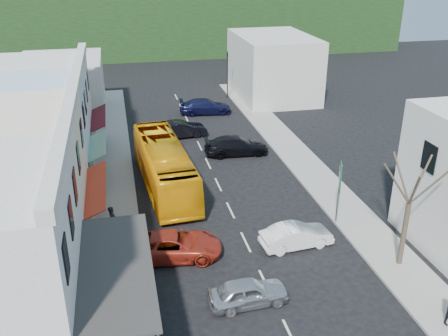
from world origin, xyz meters
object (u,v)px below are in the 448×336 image
bus (164,167)px  pedestrian_left (113,222)px  direction_sign (339,195)px  car_white (296,236)px  traffic_signal (227,75)px  car_silver (248,292)px  car_red (174,246)px  street_tree (409,204)px

bus → pedestrian_left: 7.23m
bus → direction_sign: (9.95, -7.60, 0.48)m
car_white → traffic_signal: bearing=-10.9°
car_silver → car_red: 5.67m
car_white → car_silver: bearing=131.7°
car_red → street_tree: (11.95, -3.44, 3.11)m
direction_sign → car_silver: bearing=-116.0°
direction_sign → street_tree: bearing=-49.5°
bus → car_red: 9.16m
bus → street_tree: street_tree is taller
car_red → direction_sign: (10.44, 1.51, 1.33)m
car_silver → car_red: (-3.02, 4.80, 0.00)m
bus → pedestrian_left: bearing=-125.7°
car_white → pedestrian_left: 10.89m
street_tree → traffic_signal: size_ratio=1.44×
car_silver → car_white: size_ratio=1.00×
pedestrian_left → direction_sign: bearing=-86.7°
pedestrian_left → street_tree: bearing=-103.5°
bus → car_white: (6.58, -9.55, -0.85)m
bus → car_silver: bus is taller
car_white → direction_sign: 4.12m
street_tree → traffic_signal: 34.74m
car_silver → pedestrian_left: pedestrian_left is taller
bus → traffic_signal: size_ratio=2.19×
car_silver → pedestrian_left: 10.00m
direction_sign → traffic_signal: 29.72m
traffic_signal → bus: bearing=69.9°
bus → traffic_signal: 24.15m
street_tree → car_white: bearing=148.4°
car_white → street_tree: bearing=-127.1°
car_white → direction_sign: bearing=-65.4°
car_red → direction_sign: size_ratio=1.14×
car_red → car_silver: bearing=-140.1°
car_white → pedestrian_left: pedestrian_left is taller
car_white → direction_sign: size_ratio=1.09×
car_white → traffic_signal: (3.06, 31.66, 1.94)m
car_red → direction_sign: direction_sign is taller
car_red → street_tree: 12.82m
street_tree → car_silver: bearing=-171.4°
car_white → direction_sign: direction_sign is taller
car_white → car_red: bearing=81.0°
street_tree → pedestrian_left: bearing=157.2°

